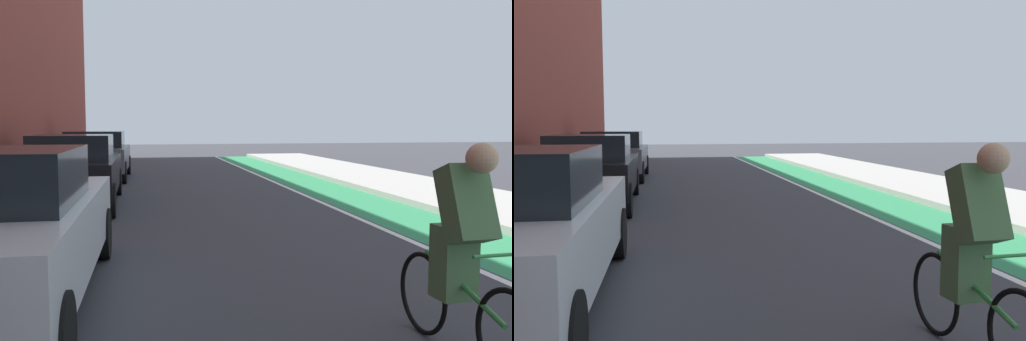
# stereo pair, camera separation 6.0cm
# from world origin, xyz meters

# --- Properties ---
(ground_plane) EXTENTS (78.61, 78.61, 0.00)m
(ground_plane) POSITION_xyz_m (0.00, 13.87, 0.00)
(ground_plane) COLOR #38383D
(bike_lane_paint) EXTENTS (1.60, 35.73, 0.00)m
(bike_lane_paint) POSITION_xyz_m (3.25, 15.87, 0.00)
(bike_lane_paint) COLOR #2D8451
(bike_lane_paint) RESTS_ON ground
(lane_divider_stripe) EXTENTS (0.12, 35.73, 0.00)m
(lane_divider_stripe) POSITION_xyz_m (2.35, 15.87, 0.00)
(lane_divider_stripe) COLOR white
(lane_divider_stripe) RESTS_ON ground
(sidewalk_right) EXTENTS (3.05, 35.73, 0.14)m
(sidewalk_right) POSITION_xyz_m (5.58, 15.87, 0.07)
(sidewalk_right) COLOR #A8A59E
(sidewalk_right) RESTS_ON ground
(parked_sedan_black) EXTENTS (1.84, 4.59, 1.53)m
(parked_sedan_black) POSITION_xyz_m (-3.00, 16.38, 0.79)
(parked_sedan_black) COLOR black
(parked_sedan_black) RESTS_ON ground
(parked_sedan_gray) EXTENTS (2.08, 4.28, 1.53)m
(parked_sedan_gray) POSITION_xyz_m (-3.00, 22.35, 0.79)
(parked_sedan_gray) COLOR #595B60
(parked_sedan_gray) RESTS_ON ground
(cyclist_mid) EXTENTS (0.48, 1.74, 1.62)m
(cyclist_mid) POSITION_xyz_m (0.71, 7.74, 0.81)
(cyclist_mid) COLOR black
(cyclist_mid) RESTS_ON ground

